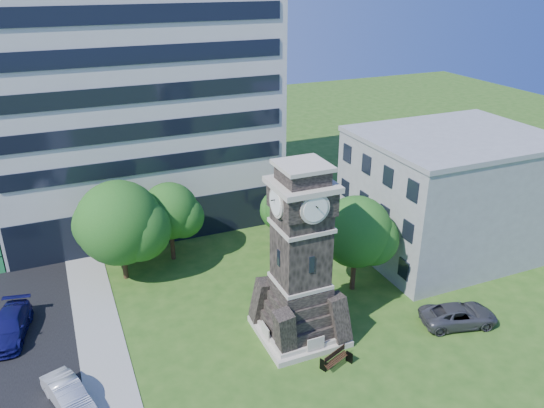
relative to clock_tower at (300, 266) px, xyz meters
name	(u,v)px	position (x,y,z in m)	size (l,w,h in m)	color
ground	(270,363)	(-3.00, -2.00, -5.28)	(160.00, 160.00, 0.00)	#275016
sidewalk	(103,354)	(-12.50, 3.00, -5.25)	(3.00, 70.00, 0.06)	gray
clock_tower	(300,266)	(0.00, 0.00, 0.00)	(5.40, 5.40, 12.22)	beige
office_tall	(126,71)	(-6.20, 23.84, 8.94)	(26.20, 15.11, 28.60)	silver
office_low	(449,193)	(16.97, 6.00, -0.07)	(15.20, 12.20, 10.40)	#979A9D
car_street_mid	(68,395)	(-14.78, -0.71, -4.56)	(1.53, 4.38, 1.44)	silver
car_street_north	(9,326)	(-17.97, 7.34, -4.49)	(2.21, 5.44, 1.58)	#131354
car_east_lot	(459,315)	(10.65, -3.41, -4.54)	(2.44, 5.30, 1.47)	#434448
park_bench	(336,358)	(0.72, -3.80, -4.74)	(1.97, 0.53, 1.02)	black
tree_nw	(121,225)	(-9.56, 11.86, -0.58)	(7.26, 6.60, 8.20)	#332114
tree_nc	(170,213)	(-5.36, 13.37, -0.96)	(5.21, 4.74, 6.88)	#332114
tree_ne	(294,210)	(4.61, 10.70, -1.36)	(5.57, 5.06, 6.62)	#332114
tree_east	(357,234)	(6.28, 3.34, -0.53)	(5.89, 5.35, 7.63)	#332114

